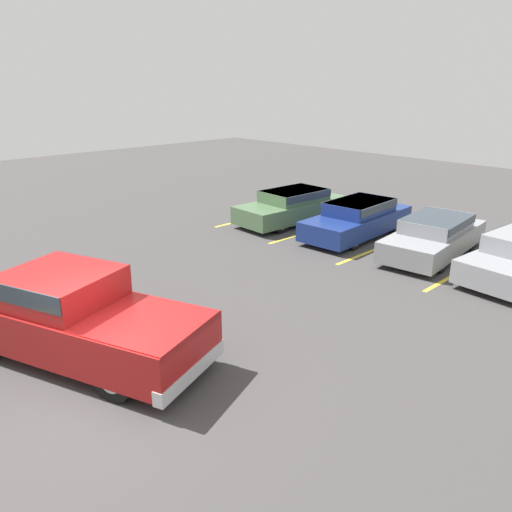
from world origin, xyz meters
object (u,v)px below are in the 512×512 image
at_px(pickup_truck, 75,316).
at_px(parked_sedan_a, 293,205).
at_px(parked_sedan_c, 434,235).
at_px(parked_sedan_b, 358,217).
at_px(wheel_stop_curb, 393,218).

relative_size(pickup_truck, parked_sedan_a, 1.23).
bearing_deg(parked_sedan_c, parked_sedan_b, -95.75).
height_order(parked_sedan_a, parked_sedan_b, parked_sedan_b).
bearing_deg(pickup_truck, parked_sedan_b, 74.75).
relative_size(pickup_truck, wheel_stop_curb, 3.20).
height_order(pickup_truck, wheel_stop_curb, pickup_truck).
distance_m(pickup_truck, wheel_stop_curb, 13.65).
distance_m(parked_sedan_b, wheel_stop_curb, 2.86).
height_order(parked_sedan_c, wheel_stop_curb, parked_sedan_c).
bearing_deg(wheel_stop_curb, parked_sedan_a, -130.61).
bearing_deg(parked_sedan_c, parked_sedan_a, -93.22).
relative_size(pickup_truck, parked_sedan_c, 1.24).
bearing_deg(parked_sedan_a, pickup_truck, 22.71).
distance_m(parked_sedan_a, parked_sedan_b, 2.85).
bearing_deg(parked_sedan_b, pickup_truck, 2.01).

